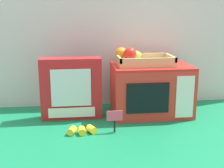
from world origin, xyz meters
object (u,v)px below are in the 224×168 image
object	(u,v)px
cookie_set_box	(71,89)
price_sign	(115,118)
food_groups_crate	(138,59)
loose_toy_banana	(82,130)
toy_microwave	(151,90)

from	to	relation	value
cookie_set_box	price_sign	xyz separation A→B (m)	(0.19, -0.21, -0.08)
price_sign	food_groups_crate	bearing A→B (deg)	58.87
food_groups_crate	cookie_set_box	size ratio (longest dim) A/B	0.92
food_groups_crate	cookie_set_box	xyz separation A→B (m)	(-0.34, -0.05, -0.13)
loose_toy_banana	toy_microwave	bearing A→B (deg)	32.02
cookie_set_box	price_sign	distance (m)	0.29
price_sign	cookie_set_box	bearing A→B (deg)	132.44
toy_microwave	price_sign	bearing A→B (deg)	-133.78
toy_microwave	loose_toy_banana	world-z (taller)	toy_microwave
food_groups_crate	cookie_set_box	world-z (taller)	food_groups_crate
food_groups_crate	price_sign	distance (m)	0.37
food_groups_crate	price_sign	bearing A→B (deg)	-121.13
toy_microwave	cookie_set_box	bearing A→B (deg)	-177.05
toy_microwave	food_groups_crate	distance (m)	0.17
food_groups_crate	cookie_set_box	bearing A→B (deg)	-172.43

